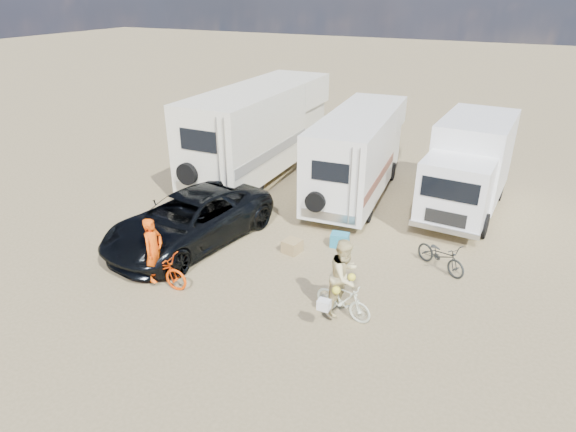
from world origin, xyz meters
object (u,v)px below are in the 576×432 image
at_px(rider_man, 155,256).
at_px(box_truck, 468,169).
at_px(bike_man, 156,269).
at_px(bike_parked, 441,256).
at_px(bike_woman, 343,300).
at_px(rv_main, 358,156).
at_px(dark_suv, 190,220).
at_px(rv_left, 260,132).
at_px(cooler, 340,240).
at_px(crate, 292,246).
at_px(rider_woman, 344,283).

bearing_deg(rider_man, box_truck, -40.96).
xyz_separation_m(bike_man, bike_parked, (6.68, 4.11, -0.05)).
height_order(bike_man, bike_woman, bike_man).
xyz_separation_m(bike_man, bike_woman, (4.94, 0.88, -0.04)).
distance_m(bike_woman, bike_parked, 3.68).
distance_m(rv_main, dark_suv, 6.86).
height_order(rv_left, bike_parked, rv_left).
bearing_deg(cooler, bike_woman, -77.12).
height_order(rv_main, rider_man, rv_main).
xyz_separation_m(box_truck, dark_suv, (-7.28, -6.12, -0.82)).
xyz_separation_m(box_truck, bike_man, (-6.67, -8.47, -1.12)).
xyz_separation_m(dark_suv, bike_woman, (5.55, -1.47, -0.34)).
relative_size(rv_main, rv_left, 0.83).
bearing_deg(bike_woman, rv_main, 27.99).
distance_m(box_truck, cooler, 5.46).
relative_size(rv_left, bike_woman, 5.65).
distance_m(bike_man, cooler, 5.52).
bearing_deg(bike_man, rv_left, 8.01).
height_order(rv_main, box_truck, box_truck).
bearing_deg(dark_suv, crate, 24.87).
xyz_separation_m(box_truck, bike_woman, (-1.73, -7.59, -1.15)).
xyz_separation_m(bike_woman, rider_man, (-4.94, -0.88, 0.44)).
height_order(rv_main, cooler, rv_main).
bearing_deg(cooler, bike_man, -140.08).
height_order(rider_man, rider_woman, rider_woman).
relative_size(rv_main, box_truck, 1.24).
xyz_separation_m(rv_main, dark_suv, (-3.40, -5.90, -0.79)).
height_order(bike_woman, crate, bike_woman).
xyz_separation_m(rv_main, box_truck, (3.88, 0.22, 0.03)).
bearing_deg(crate, rider_woman, -43.19).
xyz_separation_m(rv_main, bike_woman, (2.15, -7.37, -1.13)).
bearing_deg(crate, rv_main, 86.69).
bearing_deg(dark_suv, rv_main, 70.13).
height_order(rv_left, rider_man, rv_left).
relative_size(rv_left, rider_woman, 4.50).
xyz_separation_m(box_truck, rider_man, (-6.67, -8.47, -0.72)).
bearing_deg(bike_woman, bike_man, 111.83).
bearing_deg(cooler, crate, -148.98).
bearing_deg(rv_main, rider_man, -112.82).
height_order(dark_suv, bike_man, dark_suv).
bearing_deg(bike_woman, rv_left, 51.62).
xyz_separation_m(bike_man, cooler, (3.66, 4.13, -0.27)).
xyz_separation_m(rider_woman, crate, (-2.44, 2.29, -0.75)).
relative_size(box_truck, rider_man, 3.21).
xyz_separation_m(rv_main, bike_parked, (3.89, -4.14, -1.15)).
xyz_separation_m(rv_main, rider_man, (-2.79, -8.25, -0.69)).
distance_m(dark_suv, rider_man, 2.43).
relative_size(rv_left, box_truck, 1.49).
bearing_deg(rv_main, cooler, -82.19).
relative_size(box_truck, bike_man, 3.06).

